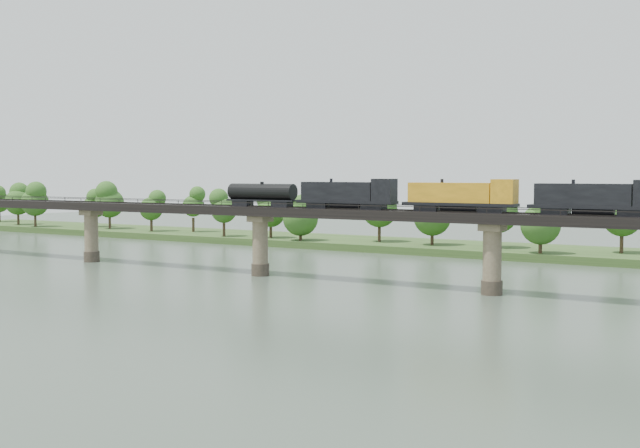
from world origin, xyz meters
The scene contains 6 objects.
ground centered at (0.00, 0.00, 0.00)m, with size 400.00×400.00×0.00m, color #354335.
far_bank centered at (0.00, 85.00, 0.80)m, with size 300.00×24.00×1.60m, color #2D481D.
bridge centered at (0.00, 30.00, 5.46)m, with size 236.00×30.00×11.50m.
bridge_superstructure centered at (0.00, 30.00, 11.79)m, with size 220.00×4.90×0.75m.
far_treeline centered at (-8.21, 80.52, 8.83)m, with size 289.06×17.54×13.60m.
freight_train centered at (28.95, 30.00, 13.74)m, with size 68.27×2.66×4.70m.
Camera 1 is at (77.97, -77.62, 17.03)m, focal length 45.00 mm.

